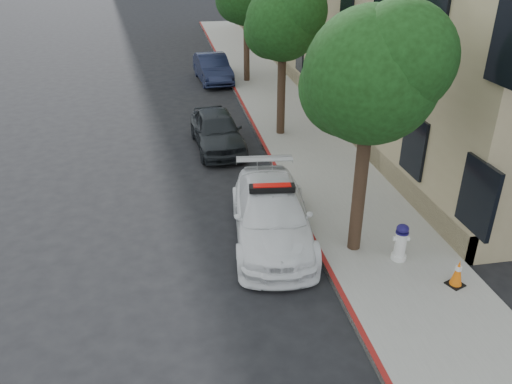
{
  "coord_description": "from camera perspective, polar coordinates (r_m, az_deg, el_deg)",
  "views": [
    {
      "loc": [
        -1.15,
        -11.45,
        6.71
      ],
      "look_at": [
        0.82,
        -0.39,
        1.0
      ],
      "focal_mm": 35.0,
      "sensor_mm": 36.0,
      "label": 1
    }
  ],
  "objects": [
    {
      "name": "ground",
      "position": [
        13.32,
        -3.79,
        -3.38
      ],
      "size": [
        120.0,
        120.0,
        0.0
      ],
      "primitive_type": "plane",
      "color": "black",
      "rests_on": "ground"
    },
    {
      "name": "sidewalk",
      "position": [
        22.95,
        2.31,
        10.12
      ],
      "size": [
        3.2,
        50.0,
        0.15
      ],
      "primitive_type": "cube",
      "color": "gray",
      "rests_on": "ground"
    },
    {
      "name": "curb_strip",
      "position": [
        22.68,
        -1.55,
        9.93
      ],
      "size": [
        0.12,
        50.0,
        0.15
      ],
      "primitive_type": "cube",
      "color": "maroon",
      "rests_on": "ground"
    },
    {
      "name": "tree_near",
      "position": [
        10.56,
        13.25,
        12.91
      ],
      "size": [
        2.92,
        2.82,
        5.62
      ],
      "color": "black",
      "rests_on": "sidewalk"
    },
    {
      "name": "tree_mid",
      "position": [
        18.08,
        3.2,
        18.8
      ],
      "size": [
        2.77,
        2.64,
        5.43
      ],
      "color": "black",
      "rests_on": "sidewalk"
    },
    {
      "name": "police_car",
      "position": [
        12.25,
        1.8,
        -2.59
      ],
      "size": [
        2.35,
        4.78,
        1.49
      ],
      "rotation": [
        0.0,
        0.0,
        -0.11
      ],
      "color": "white",
      "rests_on": "ground"
    },
    {
      "name": "parked_car_mid",
      "position": [
        17.82,
        -4.49,
        7.08
      ],
      "size": [
        1.85,
        4.07,
        1.36
      ],
      "primitive_type": "imported",
      "rotation": [
        0.0,
        0.0,
        0.06
      ],
      "color": "black",
      "rests_on": "ground"
    },
    {
      "name": "parked_car_far",
      "position": [
        26.88,
        -4.98,
        13.92
      ],
      "size": [
        1.84,
        4.33,
        1.39
      ],
      "primitive_type": "imported",
      "rotation": [
        0.0,
        0.0,
        0.09
      ],
      "color": "#151B36",
      "rests_on": "ground"
    },
    {
      "name": "fire_hydrant",
      "position": [
        11.78,
        16.21,
        -5.56
      ],
      "size": [
        0.38,
        0.35,
        0.9
      ],
      "rotation": [
        0.0,
        0.0,
        -0.17
      ],
      "color": "silver",
      "rests_on": "sidewalk"
    },
    {
      "name": "traffic_cone",
      "position": [
        11.41,
        22.05,
        -8.57
      ],
      "size": [
        0.42,
        0.42,
        0.62
      ],
      "rotation": [
        0.0,
        0.0,
        0.37
      ],
      "color": "black",
      "rests_on": "sidewalk"
    }
  ]
}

